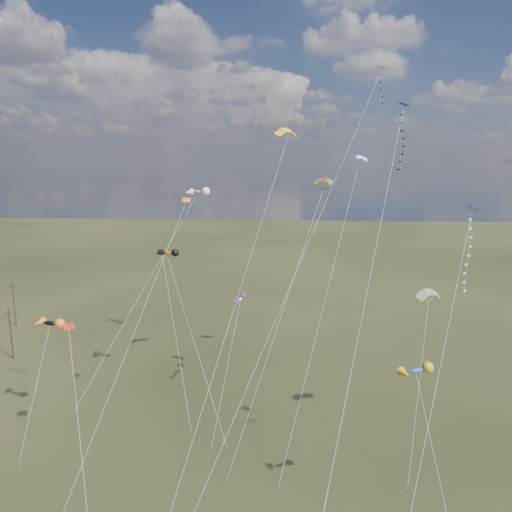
# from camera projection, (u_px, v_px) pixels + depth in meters

# --- Properties ---
(utility_pole_near) EXTENTS (1.40, 0.20, 8.00)m
(utility_pole_near) POSITION_uv_depth(u_px,v_px,m) (11.00, 333.00, 68.93)
(utility_pole_near) COLOR black
(utility_pole_near) RESTS_ON ground
(utility_pole_far) EXTENTS (1.40, 0.20, 8.00)m
(utility_pole_far) POSITION_uv_depth(u_px,v_px,m) (14.00, 304.00, 83.12)
(utility_pole_far) COLOR black
(utility_pole_far) RESTS_ON ground
(diamond_black_high) EXTENTS (11.10, 25.94, 34.83)m
(diamond_black_high) POSITION_uv_depth(u_px,v_px,m) (397.00, 160.00, 40.89)
(diamond_black_high) COLOR black
(diamond_black_high) RESTS_ON ground
(diamond_navy_tall) EXTENTS (19.34, 26.85, 40.27)m
(diamond_navy_tall) POSITION_uv_depth(u_px,v_px,m) (367.00, 118.00, 51.18)
(diamond_navy_tall) COLOR #0F184F
(diamond_navy_tall) RESTS_ON ground
(diamond_black_mid) EXTENTS (6.04, 10.91, 18.72)m
(diamond_black_mid) POSITION_uv_depth(u_px,v_px,m) (168.00, 292.00, 55.18)
(diamond_black_mid) COLOR black
(diamond_black_mid) RESTS_ON ground
(diamond_red_low) EXTENTS (6.30, 11.15, 13.98)m
(diamond_red_low) POSITION_uv_depth(u_px,v_px,m) (71.00, 352.00, 44.09)
(diamond_red_low) COLOR #A23011
(diamond_red_low) RESTS_ON ground
(diamond_navy_right) EXTENTS (9.35, 15.61, 26.08)m
(diamond_navy_right) POSITION_uv_depth(u_px,v_px,m) (465.00, 264.00, 36.49)
(diamond_navy_right) COLOR #100E46
(diamond_navy_right) RESTS_ON ground
(diamond_orange_center) EXTENTS (9.36, 12.81, 26.00)m
(diamond_orange_center) POSITION_uv_depth(u_px,v_px,m) (151.00, 290.00, 42.81)
(diamond_orange_center) COLOR orange
(diamond_orange_center) RESTS_ON ground
(parafoil_yellow) EXTENTS (11.08, 24.75, 33.71)m
(parafoil_yellow) POSITION_uv_depth(u_px,v_px,m) (286.00, 132.00, 51.97)
(parafoil_yellow) COLOR yellow
(parafoil_yellow) RESTS_ON ground
(parafoil_blue_white) EXTENTS (10.47, 22.29, 30.58)m
(parafoil_blue_white) POSITION_uv_depth(u_px,v_px,m) (359.00, 159.00, 55.77)
(parafoil_blue_white) COLOR #1C44B3
(parafoil_blue_white) RESTS_ON ground
(parafoil_striped) EXTENTS (4.74, 9.50, 17.26)m
(parafoil_striped) POSITION_uv_depth(u_px,v_px,m) (429.00, 292.00, 46.02)
(parafoil_striped) COLOR #E5B807
(parafoil_striped) RESTS_ON ground
(parafoil_tricolor) EXTENTS (10.57, 14.21, 28.10)m
(parafoil_tricolor) POSITION_uv_depth(u_px,v_px,m) (323.00, 182.00, 49.46)
(parafoil_tricolor) COLOR yellow
(parafoil_tricolor) RESTS_ON ground
(novelty_black_orange) EXTENTS (3.28, 9.13, 12.68)m
(novelty_black_orange) POSITION_uv_depth(u_px,v_px,m) (49.00, 323.00, 50.17)
(novelty_black_orange) COLOR black
(novelty_black_orange) RESTS_ON ground
(novelty_orange_black) EXTENTS (10.77, 14.34, 18.76)m
(novelty_orange_black) POSITION_uv_depth(u_px,v_px,m) (167.00, 254.00, 57.53)
(novelty_orange_black) COLOR #E54E03
(novelty_orange_black) RESTS_ON ground
(novelty_white_purple) EXTENTS (2.84, 11.38, 13.79)m
(novelty_white_purple) POSITION_uv_depth(u_px,v_px,m) (240.00, 300.00, 54.40)
(novelty_white_purple) COLOR silver
(novelty_white_purple) RESTS_ON ground
(novelty_redwhite_stripe) EXTENTS (13.96, 20.18, 25.81)m
(novelty_redwhite_stripe) POSITION_uv_depth(u_px,v_px,m) (197.00, 192.00, 67.02)
(novelty_redwhite_stripe) COLOR red
(novelty_redwhite_stripe) RESTS_ON ground
(novelty_blue_yellow) EXTENTS (3.68, 8.65, 14.38)m
(novelty_blue_yellow) POSITION_uv_depth(u_px,v_px,m) (416.00, 371.00, 34.78)
(novelty_blue_yellow) COLOR blue
(novelty_blue_yellow) RESTS_ON ground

